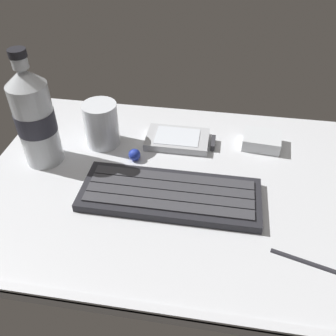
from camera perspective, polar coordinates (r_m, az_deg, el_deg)
ground_plane at (r=63.48cm, az=-0.03°, el=-2.89°), size 64.00×48.00×2.80cm
keyboard at (r=59.52cm, az=0.32°, el=-4.09°), size 29.03×11.07×1.70cm
handheld_device at (r=71.34cm, az=1.99°, el=4.42°), size 12.82×7.65×1.50cm
juice_cup at (r=70.58cm, az=-10.25°, el=6.44°), size 6.40×6.40×8.50cm
water_bottle at (r=66.41cm, az=-19.98°, el=7.43°), size 6.73×6.73×20.80cm
charger_block at (r=72.43cm, az=14.32°, el=4.13°), size 7.47×6.20×2.40cm
trackball_mouse at (r=67.18cm, az=-5.23°, el=2.08°), size 2.20×2.20×2.20cm
stylus_pen at (r=54.98cm, az=20.59°, el=-13.30°), size 9.34×3.22×0.70cm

